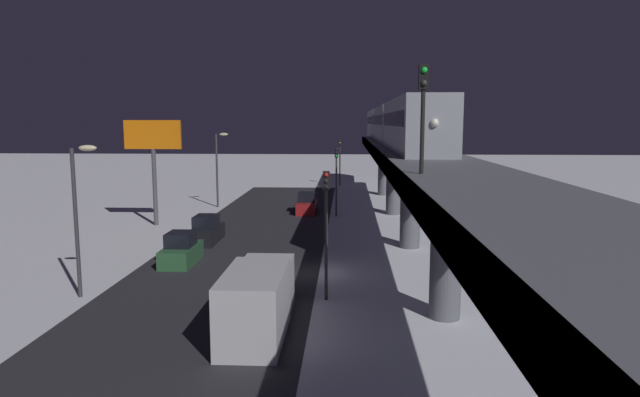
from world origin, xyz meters
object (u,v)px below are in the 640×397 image
object	(u,v)px
commercial_billboard	(153,145)
box_truck	(258,299)
rail_signal	(423,100)
traffic_light_mid	(336,171)
traffic_light_near	(326,216)
sedan_green	(181,251)
sedan_black	(206,231)
sedan_red	(307,205)
traffic_light_far	(340,155)
subway_train	(392,123)

from	to	relation	value
commercial_billboard	box_truck	bearing A→B (deg)	118.10
rail_signal	traffic_light_mid	xyz separation A→B (m)	(3.77, -30.61, -5.37)
traffic_light_near	commercial_billboard	world-z (taller)	commercial_billboard
box_truck	sedan_green	bearing A→B (deg)	-58.79
sedan_black	commercial_billboard	distance (m)	10.66
sedan_red	sedan_green	distance (m)	20.92
sedan_black	traffic_light_near	size ratio (longest dim) A/B	0.69
sedan_black	box_truck	size ratio (longest dim) A/B	0.60
rail_signal	sedan_red	bearing A→B (deg)	-78.39
traffic_light_far	subway_train	bearing A→B (deg)	105.23
sedan_green	box_truck	world-z (taller)	box_truck
rail_signal	traffic_light_mid	world-z (taller)	rail_signal
box_truck	subway_train	bearing A→B (deg)	-103.47
sedan_red	box_truck	size ratio (longest dim) A/B	0.59
sedan_green	commercial_billboard	xyz separation A→B (m)	(5.99, -12.69, 6.03)
subway_train	rail_signal	world-z (taller)	rail_signal
traffic_light_near	commercial_billboard	distance (m)	24.87
box_truck	commercial_billboard	size ratio (longest dim) A/B	0.83
rail_signal	sedan_green	bearing A→B (deg)	-43.80
subway_train	traffic_light_mid	xyz separation A→B (m)	(5.42, 4.92, -4.42)
subway_train	box_truck	world-z (taller)	subway_train
rail_signal	traffic_light_near	size ratio (longest dim) A/B	0.62
sedan_red	commercial_billboard	size ratio (longest dim) A/B	0.49
traffic_light_mid	box_truck	bearing A→B (deg)	84.68
sedan_red	traffic_light_far	world-z (taller)	traffic_light_far
box_truck	traffic_light_near	size ratio (longest dim) A/B	1.16
subway_train	traffic_light_far	xyz separation A→B (m)	(5.42, -19.90, -4.42)
sedan_green	sedan_black	distance (m)	6.26
traffic_light_near	traffic_light_far	world-z (taller)	same
subway_train	traffic_light_mid	distance (m)	8.55
traffic_light_near	sedan_green	bearing A→B (deg)	-35.92
rail_signal	traffic_light_near	bearing A→B (deg)	-56.97
sedan_red	traffic_light_mid	world-z (taller)	traffic_light_mid
rail_signal	sedan_red	distance (m)	34.27
sedan_red	traffic_light_near	bearing A→B (deg)	-83.79
traffic_light_mid	traffic_light_near	bearing A→B (deg)	90.00
box_truck	traffic_light_mid	bearing A→B (deg)	-95.32
traffic_light_mid	sedan_red	bearing A→B (deg)	-32.30
traffic_light_far	commercial_billboard	distance (m)	33.96
rail_signal	traffic_light_far	xyz separation A→B (m)	(3.77, -55.43, -5.37)
sedan_red	traffic_light_near	size ratio (longest dim) A/B	0.68
subway_train	commercial_billboard	size ratio (longest dim) A/B	6.23
sedan_green	commercial_billboard	world-z (taller)	commercial_billboard
rail_signal	sedan_black	world-z (taller)	rail_signal
box_truck	traffic_light_far	xyz separation A→B (m)	(-2.70, -53.79, 2.85)
traffic_light_far	box_truck	bearing A→B (deg)	87.13
sedan_red	box_truck	xyz separation A→B (m)	(-0.20, 30.81, 0.56)
sedan_black	sedan_red	bearing A→B (deg)	-115.11
sedan_black	commercial_billboard	size ratio (longest dim) A/B	0.50
box_truck	traffic_light_mid	size ratio (longest dim) A/B	1.16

